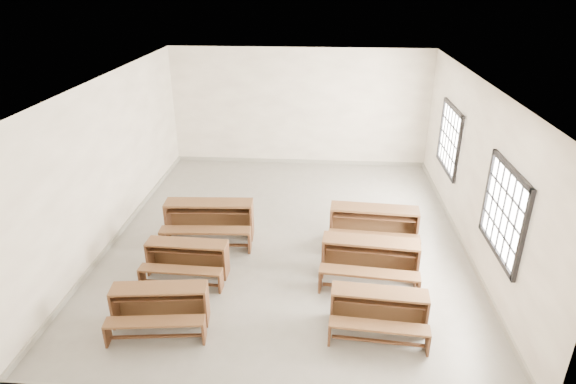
# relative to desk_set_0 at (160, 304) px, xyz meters

# --- Properties ---
(room) EXTENTS (8.50, 8.50, 3.20)m
(room) POSITION_rel_desk_set_0_xyz_m (1.82, 2.85, 1.77)
(room) COLOR gray
(room) RESTS_ON ground
(desk_set_0) EXTENTS (1.51, 0.90, 0.64)m
(desk_set_0) POSITION_rel_desk_set_0_xyz_m (0.00, 0.00, 0.00)
(desk_set_0) COLOR brown
(desk_set_0) RESTS_ON ground
(desk_set_1) EXTENTS (1.45, 0.79, 0.64)m
(desk_set_1) POSITION_rel_desk_set_0_xyz_m (0.06, 1.34, -0.00)
(desk_set_1) COLOR brown
(desk_set_1) RESTS_ON ground
(desk_set_2) EXTENTS (1.80, 1.01, 0.79)m
(desk_set_2) POSITION_rel_desk_set_0_xyz_m (0.16, 2.68, 0.08)
(desk_set_2) COLOR brown
(desk_set_2) RESTS_ON ground
(desk_set_3) EXTENTS (1.48, 0.85, 0.64)m
(desk_set_3) POSITION_rel_desk_set_0_xyz_m (3.30, 0.14, -0.00)
(desk_set_3) COLOR brown
(desk_set_3) RESTS_ON ground
(desk_set_4) EXTENTS (1.73, 1.01, 0.75)m
(desk_set_4) POSITION_rel_desk_set_0_xyz_m (3.26, 1.46, 0.06)
(desk_set_4) COLOR brown
(desk_set_4) RESTS_ON ground
(desk_set_5) EXTENTS (1.77, 1.01, 0.77)m
(desk_set_5) POSITION_rel_desk_set_0_xyz_m (3.44, 2.69, 0.07)
(desk_set_5) COLOR brown
(desk_set_5) RESTS_ON ground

